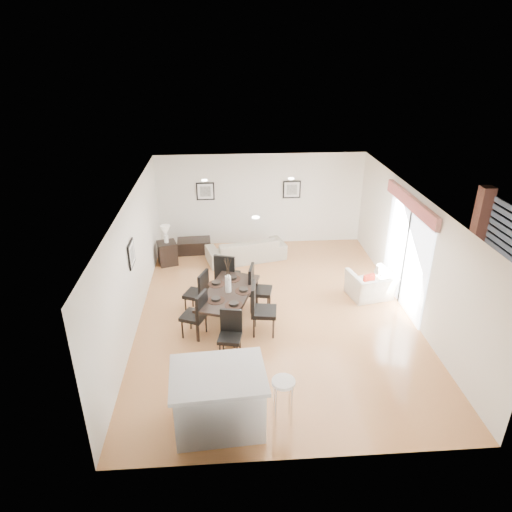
{
  "coord_description": "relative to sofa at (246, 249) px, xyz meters",
  "views": [
    {
      "loc": [
        -1.04,
        -8.72,
        5.55
      ],
      "look_at": [
        -0.39,
        0.4,
        1.24
      ],
      "focal_mm": 32.0,
      "sensor_mm": 36.0,
      "label": 1
    }
  ],
  "objects": [
    {
      "name": "dining_chair_wnear",
      "position": [
        -1.17,
        -3.61,
        0.26
      ],
      "size": [
        0.61,
        0.61,
        1.03
      ],
      "rotation": [
        0.0,
        0.0,
        -1.98
      ],
      "color": "black",
      "rests_on": "ground"
    },
    {
      "name": "kitchen_island",
      "position": [
        -0.73,
        -6.05,
        0.2
      ],
      "size": [
        1.53,
        1.22,
        1.02
      ],
      "rotation": [
        0.0,
        0.0,
        0.07
      ],
      "color": "white",
      "rests_on": "ground"
    },
    {
      "name": "bar_stool",
      "position": [
        0.28,
        -6.05,
        0.38
      ],
      "size": [
        0.37,
        0.37,
        0.81
      ],
      "color": "white",
      "rests_on": "ground"
    },
    {
      "name": "dining_chair_foot",
      "position": [
        -0.56,
        -2.01,
        0.31
      ],
      "size": [
        0.64,
        0.64,
        1.12
      ],
      "rotation": [
        0.0,
        0.0,
        2.81
      ],
      "color": "black",
      "rests_on": "ground"
    },
    {
      "name": "dining_chair_wfar",
      "position": [
        -1.17,
        -2.7,
        0.26
      ],
      "size": [
        0.6,
        0.6,
        1.03
      ],
      "rotation": [
        0.0,
        0.0,
        -1.96
      ],
      "color": "black",
      "rests_on": "ground"
    },
    {
      "name": "dining_chair_efar",
      "position": [
        0.1,
        -2.65,
        0.29
      ],
      "size": [
        0.57,
        0.57,
        1.08
      ],
      "rotation": [
        0.0,
        0.0,
        1.36
      ],
      "color": "black",
      "rests_on": "ground"
    },
    {
      "name": "sliding_door",
      "position": [
        3.46,
        -2.52,
        1.35
      ],
      "size": [
        0.12,
        2.7,
        2.57
      ],
      "color": "white",
      "rests_on": "wall_right"
    },
    {
      "name": "framed_print_back_left",
      "position": [
        -1.1,
        1.15,
        1.33
      ],
      "size": [
        0.52,
        0.04,
        0.52
      ],
      "color": "black",
      "rests_on": "wall_back"
    },
    {
      "name": "vase",
      "position": [
        -0.53,
        -3.12,
        0.74
      ],
      "size": [
        0.94,
        1.48,
        0.78
      ],
      "color": "white",
      "rests_on": "dining_table"
    },
    {
      "name": "framed_print_back_right",
      "position": [
        1.4,
        1.15,
        1.33
      ],
      "size": [
        0.52,
        0.04,
        0.52
      ],
      "color": "black",
      "rests_on": "wall_back"
    },
    {
      "name": "wall_left",
      "position": [
        -2.5,
        -2.82,
        1.03
      ],
      "size": [
        0.04,
        8.0,
        2.7
      ],
      "primitive_type": "cube",
      "color": "white",
      "rests_on": "ground"
    },
    {
      "name": "side_table",
      "position": [
        -2.15,
        -0.13,
        0.0
      ],
      "size": [
        0.59,
        0.59,
        0.64
      ],
      "primitive_type": "cube",
      "rotation": [
        0.0,
        0.0,
        0.29
      ],
      "color": "black",
      "rests_on": "ground"
    },
    {
      "name": "armchair",
      "position": [
        2.84,
        -2.29,
        0.01
      ],
      "size": [
        1.15,
        1.06,
        0.64
      ],
      "primitive_type": "imported",
      "rotation": [
        0.0,
        0.0,
        3.36
      ],
      "color": "beige",
      "rests_on": "ground"
    },
    {
      "name": "sofa",
      "position": [
        0.0,
        0.0,
        0.0
      ],
      "size": [
        2.3,
        1.36,
        0.63
      ],
      "primitive_type": "imported",
      "rotation": [
        0.0,
        0.0,
        3.4
      ],
      "color": "gray",
      "rests_on": "ground"
    },
    {
      "name": "dining_chair_enear",
      "position": [
        0.1,
        -3.56,
        0.32
      ],
      "size": [
        0.57,
        0.57,
        1.13
      ],
      "rotation": [
        0.0,
        0.0,
        1.44
      ],
      "color": "black",
      "rests_on": "ground"
    },
    {
      "name": "ground",
      "position": [
        0.5,
        -2.82,
        -0.32
      ],
      "size": [
        8.0,
        8.0,
        0.0
      ],
      "primitive_type": "plane",
      "color": "#BB7E4D",
      "rests_on": "ground"
    },
    {
      "name": "wall_front",
      "position": [
        0.5,
        -6.82,
        1.03
      ],
      "size": [
        6.0,
        0.04,
        2.7
      ],
      "primitive_type": "cube",
      "color": "white",
      "rests_on": "ground"
    },
    {
      "name": "ceiling",
      "position": [
        0.5,
        -2.82,
        2.38
      ],
      "size": [
        6.0,
        8.0,
        0.02
      ],
      "primitive_type": "cube",
      "color": "white",
      "rests_on": "wall_back"
    },
    {
      "name": "coffee_table",
      "position": [
        -1.47,
        0.61,
        -0.13
      ],
      "size": [
        0.98,
        0.63,
        0.38
      ],
      "primitive_type": "cube",
      "rotation": [
        0.0,
        0.0,
        0.06
      ],
      "color": "black",
      "rests_on": "ground"
    },
    {
      "name": "cushion",
      "position": [
        2.75,
        -2.38,
        0.19
      ],
      "size": [
        0.29,
        0.19,
        0.28
      ],
      "primitive_type": "cube",
      "rotation": [
        0.0,
        0.0,
        3.53
      ],
      "color": "#9F2314",
      "rests_on": "armchair"
    },
    {
      "name": "table_lamp",
      "position": [
        -2.15,
        -0.13,
        0.63
      ],
      "size": [
        0.25,
        0.25,
        0.48
      ],
      "color": "white",
      "rests_on": "side_table"
    },
    {
      "name": "dining_table",
      "position": [
        -0.53,
        -3.12,
        0.36
      ],
      "size": [
        1.44,
        2.0,
        0.75
      ],
      "rotation": [
        0.0,
        0.0,
        -0.33
      ],
      "color": "black",
      "rests_on": "ground"
    },
    {
      "name": "courtyard_plant_b",
      "position": [
        6.19,
        -2.05,
        0.0
      ],
      "size": [
        0.45,
        0.45,
        0.63
      ],
      "primitive_type": "imported",
      "rotation": [
        0.0,
        0.0,
        0.33
      ],
      "color": "#355223",
      "rests_on": "ground"
    },
    {
      "name": "wall_right",
      "position": [
        3.5,
        -2.82,
        1.03
      ],
      "size": [
        0.04,
        8.0,
        2.7
      ],
      "primitive_type": "cube",
      "color": "white",
      "rests_on": "ground"
    },
    {
      "name": "wall_back",
      "position": [
        0.5,
        1.18,
        1.03
      ],
      "size": [
        6.0,
        0.04,
        2.7
      ],
      "primitive_type": "cube",
      "color": "white",
      "rests_on": "ground"
    },
    {
      "name": "framed_print_left_wall",
      "position": [
        -2.47,
        -3.02,
        1.33
      ],
      "size": [
        0.04,
        0.52,
        0.52
      ],
      "rotation": [
        0.0,
        0.0,
        1.57
      ],
      "color": "black",
      "rests_on": "wall_left"
    },
    {
      "name": "dining_chair_head",
      "position": [
        -0.51,
        -4.25,
        0.21
      ],
      "size": [
        0.5,
        0.5,
        0.95
      ],
      "rotation": [
        0.0,
        0.0,
        -0.19
      ],
      "color": "black",
      "rests_on": "ground"
    }
  ]
}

